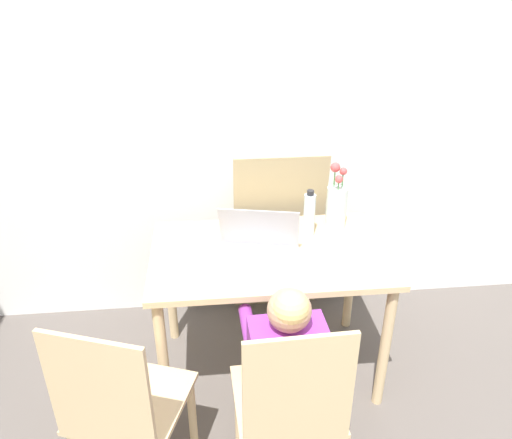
% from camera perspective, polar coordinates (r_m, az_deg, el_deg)
% --- Properties ---
extents(wall_back, '(6.40, 0.05, 2.50)m').
position_cam_1_polar(wall_back, '(2.77, 4.24, 12.61)').
color(wall_back, white).
rests_on(wall_back, ground_plane).
extents(dining_table, '(1.13, 0.69, 0.73)m').
position_cam_1_polar(dining_table, '(2.43, 1.51, -5.65)').
color(dining_table, '#D6B784').
rests_on(dining_table, ground_plane).
extents(chair_occupied, '(0.41, 0.41, 0.92)m').
position_cam_1_polar(chair_occupied, '(2.00, 3.87, -20.71)').
color(chair_occupied, '#D6B784').
rests_on(chair_occupied, ground_plane).
extents(chair_spare, '(0.51, 0.51, 0.92)m').
position_cam_1_polar(chair_spare, '(2.06, -14.95, -20.32)').
color(chair_spare, '#D6B784').
rests_on(chair_spare, ground_plane).
extents(person_seated, '(0.31, 0.43, 0.97)m').
position_cam_1_polar(person_seated, '(2.00, 3.22, -15.46)').
color(person_seated, purple).
rests_on(person_seated, ground_plane).
extents(laptop, '(0.42, 0.30, 0.23)m').
position_cam_1_polar(laptop, '(2.32, 0.22, -2.96)').
color(laptop, '#B2B2B7').
rests_on(laptop, dining_table).
extents(flower_vase, '(0.10, 0.10, 0.35)m').
position_cam_1_polar(flower_vase, '(2.57, 9.18, 1.74)').
color(flower_vase, silver).
rests_on(flower_vase, dining_table).
extents(water_bottle, '(0.06, 0.06, 0.24)m').
position_cam_1_polar(water_bottle, '(2.48, 6.11, 0.60)').
color(water_bottle, silver).
rests_on(water_bottle, dining_table).
extents(cardboard_panel, '(0.52, 0.16, 1.05)m').
position_cam_1_polar(cardboard_panel, '(2.91, 2.58, -2.03)').
color(cardboard_panel, tan).
rests_on(cardboard_panel, ground_plane).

